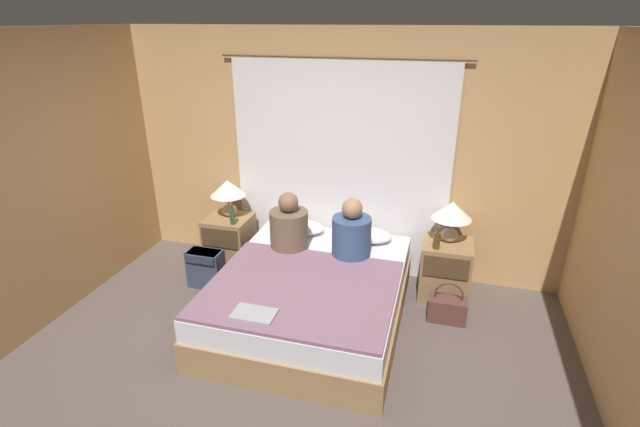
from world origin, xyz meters
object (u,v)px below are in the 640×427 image
object	(u,v)px
person_left_in_bed	(289,227)
laptop_on_bed	(254,314)
nightstand_right	(445,270)
handbag_on_floor	(447,308)
nightstand_left	(230,241)
pillow_left	(300,227)
person_right_in_bed	(351,234)
backpack_on_floor	(206,266)
pillow_right	(366,235)
beer_bottle_on_left_stand	(232,217)
bed	(311,296)
lamp_left	(228,191)
beer_bottle_on_right_stand	(437,240)
lamp_right	(452,213)

from	to	relation	value
person_left_in_bed	laptop_on_bed	xyz separation A→B (m)	(0.12, -1.16, -0.19)
nightstand_right	handbag_on_floor	bearing A→B (deg)	-83.63
nightstand_left	pillow_left	size ratio (longest dim) A/B	1.12
person_right_in_bed	backpack_on_floor	distance (m)	1.56
pillow_right	beer_bottle_on_left_stand	distance (m)	1.40
bed	pillow_right	xyz separation A→B (m)	(0.35, 0.77, 0.30)
handbag_on_floor	bed	bearing A→B (deg)	-165.64
pillow_left	beer_bottle_on_left_stand	world-z (taller)	beer_bottle_on_left_stand
lamp_left	beer_bottle_on_right_stand	size ratio (longest dim) A/B	1.83
pillow_left	beer_bottle_on_left_stand	size ratio (longest dim) A/B	2.44
nightstand_right	lamp_right	distance (m)	0.58
pillow_left	handbag_on_floor	world-z (taller)	pillow_left
nightstand_right	pillow_left	bearing A→B (deg)	178.03
pillow_right	person_right_in_bed	size ratio (longest dim) A/B	0.88
lamp_right	laptop_on_bed	distance (m)	2.09
pillow_left	backpack_on_floor	distance (m)	1.04
pillow_right	nightstand_left	bearing A→B (deg)	-178.03
nightstand_right	pillow_right	world-z (taller)	pillow_right
person_right_in_bed	bed	bearing A→B (deg)	-124.61
bed	lamp_left	bearing A→B (deg)	145.96
nightstand_left	pillow_left	xyz separation A→B (m)	(0.80, 0.05, 0.25)
beer_bottle_on_right_stand	person_right_in_bed	bearing A→B (deg)	-166.21
laptop_on_bed	handbag_on_floor	bearing A→B (deg)	36.96
nightstand_left	person_left_in_bed	bearing A→B (deg)	-21.79
lamp_left	handbag_on_floor	distance (m)	2.51
lamp_left	beer_bottle_on_right_stand	bearing A→B (deg)	-5.02
person_right_in_bed	pillow_right	bearing A→B (deg)	78.20
pillow_left	pillow_right	world-z (taller)	same
lamp_right	person_left_in_bed	bearing A→B (deg)	-165.66
pillow_right	laptop_on_bed	bearing A→B (deg)	-110.45
lamp_right	nightstand_right	bearing A→B (deg)	-90.00
lamp_left	person_left_in_bed	size ratio (longest dim) A/B	0.70
nightstand_left	beer_bottle_on_right_stand	distance (m)	2.23
nightstand_right	beer_bottle_on_right_stand	bearing A→B (deg)	-128.85
beer_bottle_on_left_stand	person_left_in_bed	bearing A→B (deg)	-15.37
nightstand_left	backpack_on_floor	distance (m)	0.48
lamp_left	pillow_left	bearing A→B (deg)	-0.29
bed	lamp_right	size ratio (longest dim) A/B	4.83
pillow_left	person_right_in_bed	xyz separation A→B (m)	(0.63, -0.38, 0.17)
nightstand_left	person_right_in_bed	distance (m)	1.52
nightstand_left	beer_bottle_on_right_stand	bearing A→B (deg)	-3.57
nightstand_right	pillow_left	world-z (taller)	pillow_left
lamp_left	lamp_right	bearing A→B (deg)	0.00
beer_bottle_on_right_stand	backpack_on_floor	xyz separation A→B (m)	(-2.24, -0.33, -0.44)
beer_bottle_on_right_stand	pillow_right	bearing A→B (deg)	164.70
beer_bottle_on_right_stand	laptop_on_bed	xyz separation A→B (m)	(-1.26, -1.35, -0.14)
beer_bottle_on_left_stand	laptop_on_bed	xyz separation A→B (m)	(0.81, -1.35, -0.14)
bed	beer_bottle_on_right_stand	xyz separation A→B (m)	(1.04, 0.59, 0.43)
beer_bottle_on_left_stand	lamp_right	bearing A→B (deg)	5.06
nightstand_right	handbag_on_floor	xyz separation A→B (m)	(0.05, -0.42, -0.17)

